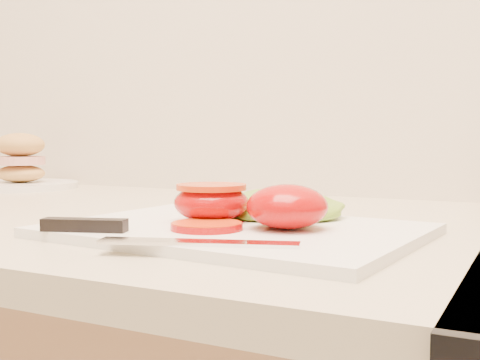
% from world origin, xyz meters
% --- Properties ---
extents(cutting_board, '(0.37, 0.28, 0.01)m').
position_xyz_m(cutting_board, '(-0.06, 1.56, 0.94)').
color(cutting_board, white).
rests_on(cutting_board, counter).
extents(tomato_half_dome, '(0.08, 0.08, 0.04)m').
position_xyz_m(tomato_half_dome, '(-0.00, 1.57, 0.96)').
color(tomato_half_dome, '#B30E0E').
rests_on(tomato_half_dome, cutting_board).
extents(tomato_half_cut, '(0.08, 0.08, 0.04)m').
position_xyz_m(tomato_half_cut, '(-0.09, 1.58, 0.96)').
color(tomato_half_cut, '#B30E0E').
rests_on(tomato_half_cut, cutting_board).
extents(tomato_slice_0, '(0.07, 0.07, 0.01)m').
position_xyz_m(tomato_slice_0, '(-0.07, 1.53, 0.94)').
color(tomato_slice_0, '#D0490F').
rests_on(tomato_slice_0, cutting_board).
extents(lettuce_leaf_0, '(0.16, 0.14, 0.03)m').
position_xyz_m(lettuce_leaf_0, '(-0.06, 1.64, 0.95)').
color(lettuce_leaf_0, '#79AD2D').
rests_on(lettuce_leaf_0, cutting_board).
extents(lettuce_leaf_1, '(0.13, 0.12, 0.02)m').
position_xyz_m(lettuce_leaf_1, '(-0.02, 1.64, 0.95)').
color(lettuce_leaf_1, '#79AD2D').
rests_on(lettuce_leaf_1, cutting_board).
extents(knife, '(0.25, 0.07, 0.01)m').
position_xyz_m(knife, '(-0.11, 1.46, 0.94)').
color(knife, silver).
rests_on(knife, cutting_board).
extents(sandwich_plate, '(0.21, 0.21, 0.11)m').
position_xyz_m(sandwich_plate, '(-0.69, 1.88, 0.97)').
color(sandwich_plate, white).
rests_on(sandwich_plate, counter).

